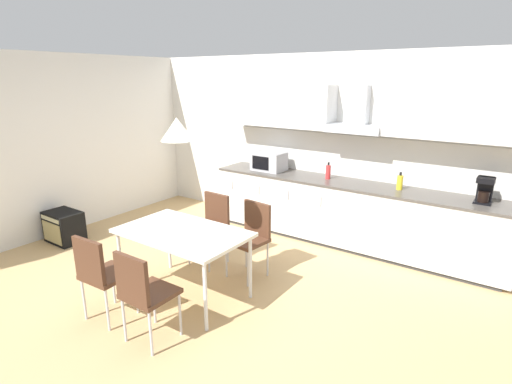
% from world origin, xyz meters
% --- Properties ---
extents(ground_plane, '(8.85, 7.25, 0.02)m').
position_xyz_m(ground_plane, '(0.00, 0.00, -0.01)').
color(ground_plane, tan).
extents(wall_back, '(7.08, 0.10, 2.59)m').
position_xyz_m(wall_back, '(0.00, 2.47, 1.29)').
color(wall_back, silver).
rests_on(wall_back, ground_plane).
extents(wall_left, '(0.10, 5.80, 2.59)m').
position_xyz_m(wall_left, '(-3.00, 0.00, 1.29)').
color(wall_left, silver).
rests_on(wall_left, ground_plane).
extents(kitchen_counter, '(4.06, 0.66, 0.88)m').
position_xyz_m(kitchen_counter, '(0.69, 2.10, 0.44)').
color(kitchen_counter, '#333333').
rests_on(kitchen_counter, ground_plane).
extents(backsplash_tile, '(4.04, 0.02, 0.60)m').
position_xyz_m(backsplash_tile, '(0.69, 2.40, 1.18)').
color(backsplash_tile, silver).
rests_on(backsplash_tile, kitchen_counter).
extents(upper_wall_cabinets, '(4.04, 0.40, 0.61)m').
position_xyz_m(upper_wall_cabinets, '(0.69, 2.25, 1.84)').
color(upper_wall_cabinets, silver).
extents(microwave, '(0.48, 0.35, 0.28)m').
position_xyz_m(microwave, '(-0.61, 2.10, 1.02)').
color(microwave, '#ADADB2').
rests_on(microwave, kitchen_counter).
extents(coffee_maker, '(0.18, 0.19, 0.30)m').
position_xyz_m(coffee_maker, '(2.28, 2.13, 1.03)').
color(coffee_maker, black).
rests_on(coffee_maker, kitchen_counter).
extents(bottle_yellow, '(0.07, 0.07, 0.23)m').
position_xyz_m(bottle_yellow, '(1.35, 2.14, 0.98)').
color(bottle_yellow, yellow).
rests_on(bottle_yellow, kitchen_counter).
extents(bottle_red, '(0.07, 0.07, 0.24)m').
position_xyz_m(bottle_red, '(0.37, 2.13, 0.98)').
color(bottle_red, red).
rests_on(bottle_red, kitchen_counter).
extents(dining_table, '(1.34, 0.82, 0.73)m').
position_xyz_m(dining_table, '(-0.17, -0.19, 0.68)').
color(dining_table, silver).
rests_on(dining_table, ground_plane).
extents(chair_far_left, '(0.41, 0.41, 0.87)m').
position_xyz_m(chair_far_left, '(-0.46, 0.60, 0.53)').
color(chair_far_left, '#4C2D1E').
rests_on(chair_far_left, ground_plane).
extents(chair_far_right, '(0.44, 0.44, 0.87)m').
position_xyz_m(chair_far_right, '(0.14, 0.60, 0.53)').
color(chair_far_right, '#4C2D1E').
rests_on(chair_far_right, ground_plane).
extents(chair_near_left, '(0.42, 0.42, 0.87)m').
position_xyz_m(chair_near_left, '(-0.46, -0.98, 0.53)').
color(chair_near_left, '#4C2D1E').
rests_on(chair_near_left, ground_plane).
extents(chair_near_right, '(0.41, 0.41, 0.87)m').
position_xyz_m(chair_near_right, '(0.13, -0.98, 0.53)').
color(chair_near_right, '#4C2D1E').
rests_on(chair_near_right, ground_plane).
extents(guitar_amp, '(0.52, 0.37, 0.44)m').
position_xyz_m(guitar_amp, '(-2.60, -0.13, 0.22)').
color(guitar_amp, black).
rests_on(guitar_amp, ground_plane).
extents(pendant_lamp, '(0.32, 0.32, 0.22)m').
position_xyz_m(pendant_lamp, '(-0.17, -0.19, 1.78)').
color(pendant_lamp, silver).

